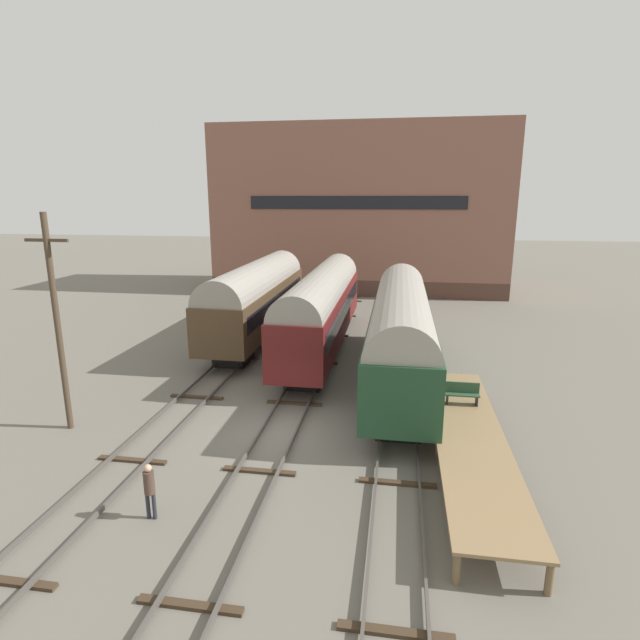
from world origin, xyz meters
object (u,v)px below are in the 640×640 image
(train_car_maroon, at_px, (322,305))
(bench, at_px, (462,393))
(person_worker, at_px, (149,486))
(utility_pole, at_px, (57,321))
(train_car_brown, at_px, (257,296))
(train_car_green, at_px, (401,328))

(train_car_maroon, height_order, bench, train_car_maroon)
(bench, distance_m, person_worker, 12.65)
(train_car_maroon, xyz_separation_m, utility_pole, (-8.78, -12.36, 1.63))
(train_car_brown, height_order, person_worker, train_car_brown)
(train_car_maroon, distance_m, person_worker, 17.80)
(train_car_brown, xyz_separation_m, person_worker, (2.31, -19.65, -1.86))
(train_car_brown, xyz_separation_m, utility_pole, (-3.98, -14.49, 1.65))
(train_car_brown, bearing_deg, train_car_green, -35.98)
(train_car_maroon, xyz_separation_m, train_car_brown, (-4.80, 2.13, -0.02))
(train_car_brown, xyz_separation_m, bench, (12.17, -11.75, -1.45))
(train_car_green, bearing_deg, train_car_maroon, 134.78)
(train_car_green, relative_size, bench, 12.16)
(train_car_green, distance_m, utility_pole, 15.61)
(train_car_maroon, distance_m, bench, 12.20)
(bench, bearing_deg, utility_pole, -170.34)
(train_car_brown, height_order, utility_pole, utility_pole)
(utility_pole, bearing_deg, person_worker, -39.36)
(train_car_brown, distance_m, train_car_green, 11.85)
(train_car_maroon, height_order, utility_pole, utility_pole)
(utility_pole, bearing_deg, bench, 9.66)
(train_car_green, xyz_separation_m, bench, (2.58, -4.78, -1.43))
(bench, xyz_separation_m, utility_pole, (-16.15, -2.75, 3.10))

